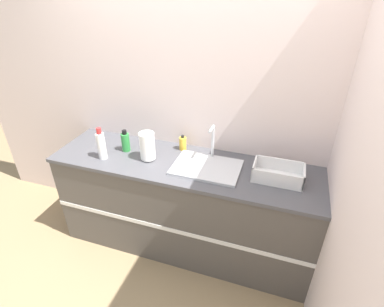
{
  "coord_description": "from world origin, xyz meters",
  "views": [
    {
      "loc": [
        0.71,
        -1.61,
        2.19
      ],
      "look_at": [
        0.08,
        0.27,
        1.02
      ],
      "focal_mm": 28.0,
      "sensor_mm": 36.0,
      "label": 1
    }
  ],
  "objects_px": {
    "paper_towel_roll": "(147,146)",
    "soap_dispenser": "(183,143)",
    "bottle_green": "(126,142)",
    "bottle_white_spray": "(101,145)",
    "dish_rack": "(278,174)",
    "sink": "(207,166)"
  },
  "relations": [
    {
      "from": "paper_towel_roll",
      "to": "dish_rack",
      "type": "bearing_deg",
      "value": 2.81
    },
    {
      "from": "bottle_green",
      "to": "soap_dispenser",
      "type": "bearing_deg",
      "value": 20.94
    },
    {
      "from": "bottle_white_spray",
      "to": "soap_dispenser",
      "type": "bearing_deg",
      "value": 30.97
    },
    {
      "from": "bottle_green",
      "to": "soap_dispenser",
      "type": "xyz_separation_m",
      "value": [
        0.45,
        0.17,
        -0.03
      ]
    },
    {
      "from": "soap_dispenser",
      "to": "bottle_green",
      "type": "bearing_deg",
      "value": -159.06
    },
    {
      "from": "paper_towel_roll",
      "to": "dish_rack",
      "type": "height_order",
      "value": "paper_towel_roll"
    },
    {
      "from": "paper_towel_roll",
      "to": "bottle_green",
      "type": "distance_m",
      "value": 0.25
    },
    {
      "from": "paper_towel_roll",
      "to": "bottle_green",
      "type": "height_order",
      "value": "paper_towel_roll"
    },
    {
      "from": "paper_towel_roll",
      "to": "bottle_white_spray",
      "type": "relative_size",
      "value": 0.87
    },
    {
      "from": "paper_towel_roll",
      "to": "dish_rack",
      "type": "distance_m",
      "value": 1.03
    },
    {
      "from": "paper_towel_roll",
      "to": "bottle_white_spray",
      "type": "distance_m",
      "value": 0.37
    },
    {
      "from": "bottle_green",
      "to": "bottle_white_spray",
      "type": "bearing_deg",
      "value": -125.04
    },
    {
      "from": "sink",
      "to": "paper_towel_roll",
      "type": "bearing_deg",
      "value": -176.92
    },
    {
      "from": "paper_towel_roll",
      "to": "soap_dispenser",
      "type": "xyz_separation_m",
      "value": [
        0.21,
        0.24,
        -0.06
      ]
    },
    {
      "from": "dish_rack",
      "to": "soap_dispenser",
      "type": "bearing_deg",
      "value": 166.8
    },
    {
      "from": "paper_towel_roll",
      "to": "bottle_white_spray",
      "type": "xyz_separation_m",
      "value": [
        -0.36,
        -0.1,
        -0.0
      ]
    },
    {
      "from": "bottle_white_spray",
      "to": "soap_dispenser",
      "type": "xyz_separation_m",
      "value": [
        0.57,
        0.34,
        -0.06
      ]
    },
    {
      "from": "paper_towel_roll",
      "to": "bottle_white_spray",
      "type": "height_order",
      "value": "bottle_white_spray"
    },
    {
      "from": "dish_rack",
      "to": "soap_dispenser",
      "type": "xyz_separation_m",
      "value": [
        -0.81,
        0.19,
        0.02
      ]
    },
    {
      "from": "bottle_green",
      "to": "paper_towel_roll",
      "type": "bearing_deg",
      "value": -15.71
    },
    {
      "from": "paper_towel_roll",
      "to": "soap_dispenser",
      "type": "distance_m",
      "value": 0.33
    },
    {
      "from": "dish_rack",
      "to": "bottle_green",
      "type": "relative_size",
      "value": 1.89
    }
  ]
}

